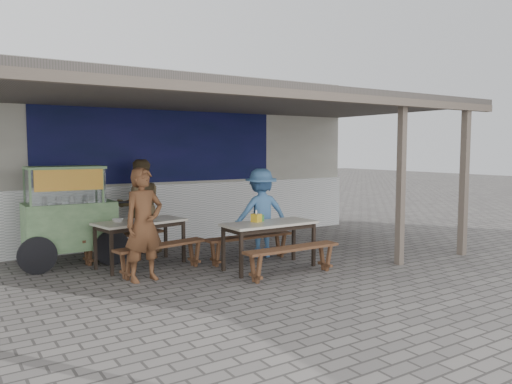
{
  "coord_description": "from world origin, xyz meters",
  "views": [
    {
      "loc": [
        -4.09,
        -6.46,
        1.93
      ],
      "look_at": [
        0.68,
        0.9,
        1.16
      ],
      "focal_mm": 35.0,
      "sensor_mm": 36.0,
      "label": 1
    }
  ],
  "objects": [
    {
      "name": "ground",
      "position": [
        0.0,
        0.0,
        0.0
      ],
      "size": [
        60.0,
        60.0,
        0.0
      ],
      "primitive_type": "plane",
      "color": "#605B57",
      "rests_on": "ground"
    },
    {
      "name": "back_wall",
      "position": [
        -0.0,
        3.58,
        1.72
      ],
      "size": [
        9.0,
        1.28,
        3.5
      ],
      "color": "#B7B5A4",
      "rests_on": "ground"
    },
    {
      "name": "warung_roof",
      "position": [
        0.02,
        0.9,
        2.71
      ],
      "size": [
        9.0,
        4.21,
        2.81
      ],
      "color": "#504844",
      "rests_on": "ground"
    },
    {
      "name": "table_left",
      "position": [
        -1.29,
        1.34,
        0.67
      ],
      "size": [
        1.53,
        0.92,
        0.75
      ],
      "rotation": [
        0.0,
        0.0,
        0.18
      ],
      "color": "beige",
      "rests_on": "ground"
    },
    {
      "name": "bench_left_street",
      "position": [
        -1.18,
        0.73,
        0.34
      ],
      "size": [
        1.56,
        0.56,
        0.45
      ],
      "rotation": [
        0.0,
        0.0,
        0.18
      ],
      "color": "brown",
      "rests_on": "ground"
    },
    {
      "name": "bench_left_wall",
      "position": [
        -1.41,
        1.95,
        0.34
      ],
      "size": [
        1.56,
        0.56,
        0.45
      ],
      "rotation": [
        0.0,
        0.0,
        0.18
      ],
      "color": "brown",
      "rests_on": "ground"
    },
    {
      "name": "table_right",
      "position": [
        0.38,
        0.04,
        0.67
      ],
      "size": [
        1.52,
        0.67,
        0.75
      ],
      "rotation": [
        0.0,
        0.0,
        0.01
      ],
      "color": "beige",
      "rests_on": "ground"
    },
    {
      "name": "bench_right_street",
      "position": [
        0.38,
        -0.56,
        0.34
      ],
      "size": [
        1.62,
        0.29,
        0.45
      ],
      "rotation": [
        0.0,
        0.0,
        0.01
      ],
      "color": "brown",
      "rests_on": "ground"
    },
    {
      "name": "bench_right_wall",
      "position": [
        0.37,
        0.64,
        0.34
      ],
      "size": [
        1.62,
        0.29,
        0.45
      ],
      "rotation": [
        0.0,
        0.0,
        0.01
      ],
      "color": "brown",
      "rests_on": "ground"
    },
    {
      "name": "vendor_cart",
      "position": [
        -2.26,
        2.04,
        0.89
      ],
      "size": [
        2.07,
        0.81,
        1.64
      ],
      "rotation": [
        0.0,
        0.0,
        -0.01
      ],
      "color": "#80A870",
      "rests_on": "ground"
    },
    {
      "name": "patron_street_side",
      "position": [
        -1.57,
        0.43,
        0.83
      ],
      "size": [
        0.66,
        0.49,
        1.65
      ],
      "primitive_type": "imported",
      "rotation": [
        0.0,
        0.0,
        0.16
      ],
      "color": "brown",
      "rests_on": "ground"
    },
    {
      "name": "patron_wall_side",
      "position": [
        -0.92,
        2.38,
        0.86
      ],
      "size": [
        0.94,
        0.79,
        1.73
      ],
      "primitive_type": "imported",
      "rotation": [
        0.0,
        0.0,
        2.97
      ],
      "color": "brown",
      "rests_on": "ground"
    },
    {
      "name": "patron_right_table",
      "position": [
        0.75,
        0.84,
        0.79
      ],
      "size": [
        1.12,
        0.79,
        1.57
      ],
      "primitive_type": "imported",
      "rotation": [
        0.0,
        0.0,
        2.93
      ],
      "color": "teal",
      "rests_on": "ground"
    },
    {
      "name": "tissue_box",
      "position": [
        0.22,
        0.19,
        0.82
      ],
      "size": [
        0.17,
        0.17,
        0.13
      ],
      "primitive_type": "cube",
      "rotation": [
        0.0,
        0.0,
        0.34
      ],
      "color": "gold",
      "rests_on": "table_right"
    },
    {
      "name": "donation_box",
      "position": [
        0.29,
        0.23,
        0.8
      ],
      "size": [
        0.17,
        0.12,
        0.11
      ],
      "primitive_type": "cube",
      "rotation": [
        0.0,
        0.0,
        -0.09
      ],
      "color": "#357735",
      "rests_on": "table_right"
    },
    {
      "name": "condiment_jar",
      "position": [
        -1.14,
        1.45,
        0.79
      ],
      "size": [
        0.08,
        0.08,
        0.09
      ],
      "primitive_type": "cylinder",
      "color": "silver",
      "rests_on": "table_left"
    },
    {
      "name": "condiment_bowl",
      "position": [
        -1.64,
        1.42,
        0.77
      ],
      "size": [
        0.25,
        0.25,
        0.05
      ],
      "primitive_type": "imported",
      "rotation": [
        0.0,
        0.0,
        -0.41
      ],
      "color": "silver",
      "rests_on": "table_left"
    }
  ]
}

